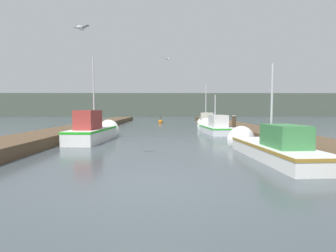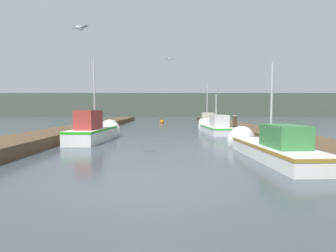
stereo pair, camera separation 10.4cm
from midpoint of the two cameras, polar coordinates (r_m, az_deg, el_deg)
name	(u,v)px [view 1 (the left image)]	position (r m, az deg, el deg)	size (l,w,h in m)	color
ground_plane	(155,188)	(5.98, -3.40, -13.35)	(200.00, 200.00, 0.00)	#424C51
dock_left	(88,127)	(22.71, -17.17, -0.22)	(2.50, 40.00, 0.49)	brown
dock_right	(237,127)	(22.55, 14.72, -0.20)	(2.50, 40.00, 0.49)	brown
distant_shore_ridge	(165,105)	(65.79, -0.77, 4.51)	(120.00, 16.00, 5.21)	#424C42
fishing_boat_0	(267,146)	(10.38, 20.57, -4.10)	(1.73, 6.09, 3.77)	silver
fishing_boat_1	(95,131)	(15.19, -15.84, -0.98)	(1.78, 5.57, 4.90)	silver
fishing_boat_2	(214,127)	(19.58, 9.84, -0.27)	(1.89, 5.36, 3.24)	silver
fishing_boat_3	(206,123)	(24.33, 8.05, 0.57)	(1.68, 5.05, 4.46)	silver
mooring_piling_0	(206,118)	(30.24, 8.17, 1.74)	(0.26, 0.26, 1.40)	#473523
mooring_piling_1	(234,125)	(18.94, 13.99, 0.30)	(0.29, 0.29, 1.29)	#473523
channel_buoy	(160,122)	(32.19, -1.75, 0.92)	(0.54, 0.54, 1.04)	#BF6513
seagull_lead	(168,59)	(21.43, -0.10, 14.34)	(0.56, 0.31, 0.12)	white
seagull_1	(81,28)	(8.58, -18.79, 19.58)	(0.55, 0.33, 0.12)	white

